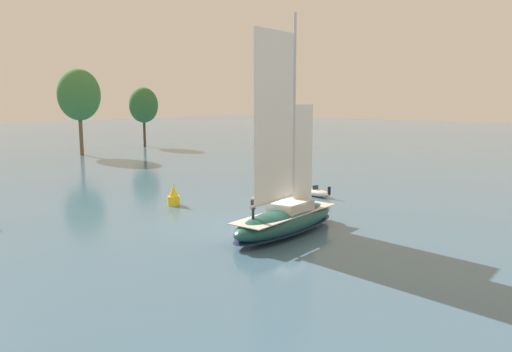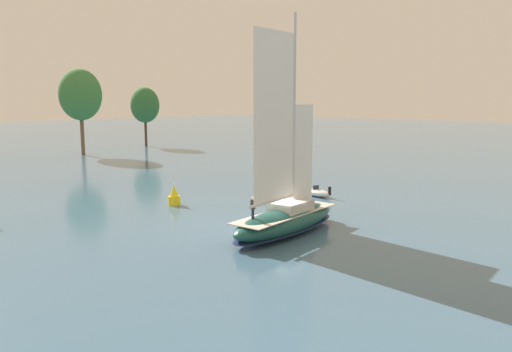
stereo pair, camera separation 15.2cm
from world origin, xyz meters
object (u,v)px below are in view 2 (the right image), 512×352
Objects in this scene: channel_buoy at (174,197)px; tree_shore_right at (80,95)px; sailboat_main at (286,217)px; motor_tender at (318,193)px; tree_shore_center at (145,105)px.

tree_shore_right is at bearing 70.20° from channel_buoy.
tree_shore_right is 0.95× the size of sailboat_main.
tree_shore_right reaches higher than motor_tender.
tree_shore_right is at bearing -163.57° from tree_shore_center.
motor_tender is at bearing -109.98° from tree_shore_center.
tree_shore_center is 0.77× the size of sailboat_main.
tree_shore_right is 55.36m from motor_tender.
tree_shore_center is 3.75× the size of motor_tender.
sailboat_main is at bearing -118.10° from tree_shore_center.
sailboat_main reaches higher than tree_shore_center.
motor_tender is (-4.06, -54.23, -10.36)m from tree_shore_right.
sailboat_main is (-35.15, -65.81, -7.50)m from tree_shore_center.
motor_tender is 14.90m from channel_buoy.
tree_shore_right is 4.62× the size of motor_tender.
tree_shore_right reaches higher than tree_shore_center.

